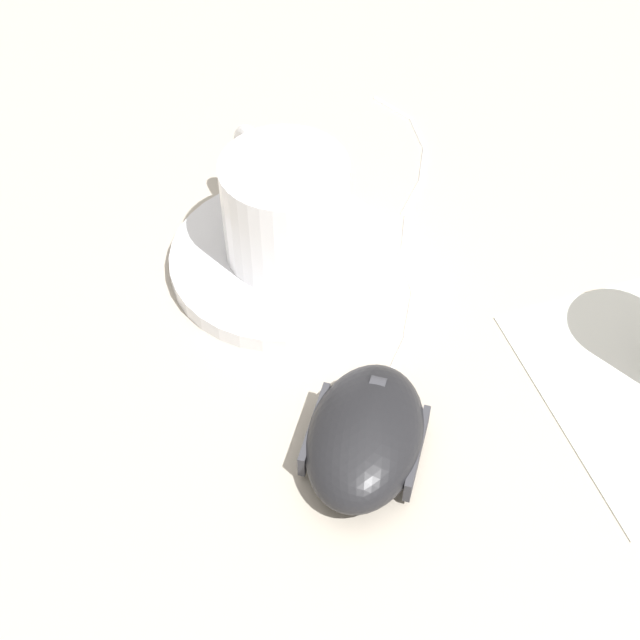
{
  "coord_description": "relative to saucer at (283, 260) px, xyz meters",
  "views": [
    {
      "loc": [
        0.25,
        0.28,
        0.43
      ],
      "look_at": [
        0.1,
        -0.03,
        0.03
      ],
      "focal_mm": 50.0,
      "sensor_mm": 36.0,
      "label": 1
    }
  ],
  "objects": [
    {
      "name": "computer_mouse",
      "position": [
        0.02,
        0.15,
        0.01
      ],
      "size": [
        0.11,
        0.11,
        0.04
      ],
      "color": "black",
      "rests_on": "ground"
    },
    {
      "name": "coffee_cup",
      "position": [
        -0.0,
        -0.0,
        0.04
      ],
      "size": [
        0.08,
        0.11,
        0.07
      ],
      "color": "white",
      "rests_on": "saucer"
    },
    {
      "name": "ground_plane",
      "position": [
        -0.09,
        0.1,
        -0.01
      ],
      "size": [
        3.0,
        3.0,
        0.0
      ],
      "primitive_type": "plane",
      "color": "#B2A899"
    },
    {
      "name": "mouse_cable",
      "position": [
        -0.1,
        -0.01,
        -0.0
      ],
      "size": [
        0.14,
        0.25,
        0.0
      ],
      "color": "white",
      "rests_on": "ground"
    },
    {
      "name": "saucer",
      "position": [
        0.0,
        0.0,
        0.0
      ],
      "size": [
        0.15,
        0.15,
        0.01
      ],
      "primitive_type": "cylinder",
      "color": "white",
      "rests_on": "ground"
    }
  ]
}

